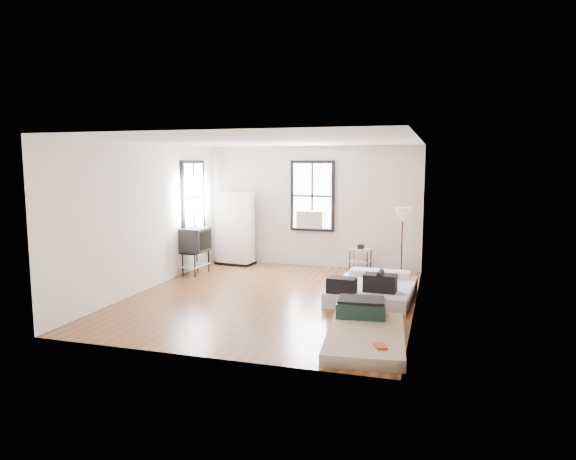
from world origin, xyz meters
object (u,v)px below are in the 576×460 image
(mattress_bare, at_px, (364,329))
(wardrobe, at_px, (235,228))
(tv_stand, at_px, (196,241))
(side_table, at_px, (360,254))
(floor_lamp, at_px, (403,219))
(mattress_main, at_px, (372,289))

(mattress_bare, bearing_deg, wardrobe, 125.04)
(tv_stand, bearing_deg, mattress_bare, -33.19)
(mattress_bare, height_order, side_table, side_table)
(side_table, xyz_separation_m, floor_lamp, (0.97, -1.05, 0.91))
(mattress_main, distance_m, floor_lamp, 1.74)
(side_table, bearing_deg, tv_stand, -158.46)
(floor_lamp, bearing_deg, tv_stand, -176.21)
(mattress_main, xyz_separation_m, tv_stand, (-3.96, 0.96, 0.56))
(wardrobe, xyz_separation_m, tv_stand, (-0.40, -1.27, -0.14))
(mattress_bare, xyz_separation_m, floor_lamp, (0.24, 3.39, 1.18))
(mattress_bare, distance_m, side_table, 4.51)
(mattress_main, relative_size, mattress_bare, 0.96)
(mattress_main, height_order, wardrobe, wardrobe)
(wardrobe, xyz_separation_m, side_table, (2.99, 0.07, -0.47))
(mattress_bare, height_order, wardrobe, wardrobe)
(mattress_main, bearing_deg, mattress_bare, -82.65)
(wardrobe, height_order, floor_lamp, wardrobe)
(mattress_main, distance_m, tv_stand, 4.11)
(mattress_main, relative_size, tv_stand, 1.93)
(mattress_main, height_order, side_table, mattress_main)
(floor_lamp, height_order, tv_stand, floor_lamp)
(mattress_main, relative_size, wardrobe, 1.12)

